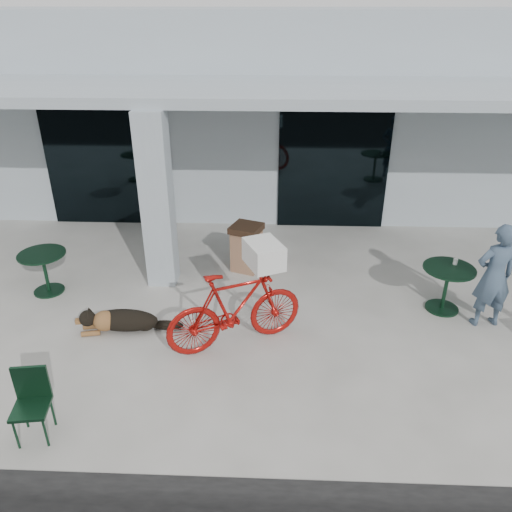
{
  "coord_description": "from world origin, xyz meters",
  "views": [
    {
      "loc": [
        0.54,
        -5.73,
        4.64
      ],
      "look_at": [
        0.25,
        1.39,
        1.0
      ],
      "focal_mm": 35.0,
      "sensor_mm": 36.0,
      "label": 1
    }
  ],
  "objects_px": {
    "bicycle": "(235,309)",
    "trash_receptacle": "(247,248)",
    "cafe_chair_near": "(31,408)",
    "cafe_table_far": "(445,289)",
    "person": "(494,276)",
    "dog": "(125,319)",
    "cafe_table_near": "(46,273)"
  },
  "relations": [
    {
      "from": "cafe_table_far",
      "to": "trash_receptacle",
      "type": "xyz_separation_m",
      "value": [
        -3.38,
        1.29,
        0.06
      ]
    },
    {
      "from": "bicycle",
      "to": "dog",
      "type": "distance_m",
      "value": 1.85
    },
    {
      "from": "dog",
      "to": "cafe_table_near",
      "type": "distance_m",
      "value": 2.04
    },
    {
      "from": "dog",
      "to": "cafe_chair_near",
      "type": "bearing_deg",
      "value": -113.09
    },
    {
      "from": "cafe_chair_near",
      "to": "bicycle",
      "type": "bearing_deg",
      "value": 32.15
    },
    {
      "from": "bicycle",
      "to": "person",
      "type": "distance_m",
      "value": 4.02
    },
    {
      "from": "trash_receptacle",
      "to": "dog",
      "type": "bearing_deg",
      "value": -130.39
    },
    {
      "from": "person",
      "to": "trash_receptacle",
      "type": "height_order",
      "value": "person"
    },
    {
      "from": "cafe_chair_near",
      "to": "cafe_table_far",
      "type": "distance_m",
      "value": 6.39
    },
    {
      "from": "cafe_table_far",
      "to": "cafe_table_near",
      "type": "bearing_deg",
      "value": 177.58
    },
    {
      "from": "cafe_chair_near",
      "to": "person",
      "type": "relative_size",
      "value": 0.52
    },
    {
      "from": "dog",
      "to": "person",
      "type": "xyz_separation_m",
      "value": [
        5.72,
        0.42,
        0.67
      ]
    },
    {
      "from": "dog",
      "to": "trash_receptacle",
      "type": "xyz_separation_m",
      "value": [
        1.8,
        2.11,
        0.26
      ]
    },
    {
      "from": "cafe_table_near",
      "to": "cafe_chair_near",
      "type": "xyz_separation_m",
      "value": [
        1.24,
        -3.3,
        0.07
      ]
    },
    {
      "from": "cafe_table_far",
      "to": "bicycle",
      "type": "bearing_deg",
      "value": -161.97
    },
    {
      "from": "dog",
      "to": "cafe_table_near",
      "type": "xyz_separation_m",
      "value": [
        -1.7,
        1.11,
        0.18
      ]
    },
    {
      "from": "bicycle",
      "to": "cafe_table_far",
      "type": "bearing_deg",
      "value": -96.88
    },
    {
      "from": "bicycle",
      "to": "cafe_table_far",
      "type": "height_order",
      "value": "bicycle"
    },
    {
      "from": "bicycle",
      "to": "cafe_table_far",
      "type": "relative_size",
      "value": 2.5
    },
    {
      "from": "cafe_chair_near",
      "to": "person",
      "type": "height_order",
      "value": "person"
    },
    {
      "from": "bicycle",
      "to": "person",
      "type": "bearing_deg",
      "value": -104.75
    },
    {
      "from": "cafe_table_far",
      "to": "person",
      "type": "distance_m",
      "value": 0.83
    },
    {
      "from": "bicycle",
      "to": "trash_receptacle",
      "type": "height_order",
      "value": "bicycle"
    },
    {
      "from": "person",
      "to": "bicycle",
      "type": "bearing_deg",
      "value": 1.49
    },
    {
      "from": "person",
      "to": "dog",
      "type": "bearing_deg",
      "value": -4.48
    },
    {
      "from": "bicycle",
      "to": "dog",
      "type": "bearing_deg",
      "value": 55.84
    },
    {
      "from": "bicycle",
      "to": "cafe_table_far",
      "type": "xyz_separation_m",
      "value": [
        3.41,
        1.11,
        -0.24
      ]
    },
    {
      "from": "person",
      "to": "trash_receptacle",
      "type": "xyz_separation_m",
      "value": [
        -3.92,
        1.69,
        -0.41
      ]
    },
    {
      "from": "bicycle",
      "to": "person",
      "type": "relative_size",
      "value": 1.2
    },
    {
      "from": "person",
      "to": "cafe_table_near",
      "type": "bearing_deg",
      "value": -14.0
    },
    {
      "from": "dog",
      "to": "bicycle",
      "type": "bearing_deg",
      "value": -20.44
    },
    {
      "from": "cafe_table_far",
      "to": "person",
      "type": "relative_size",
      "value": 0.48
    }
  ]
}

